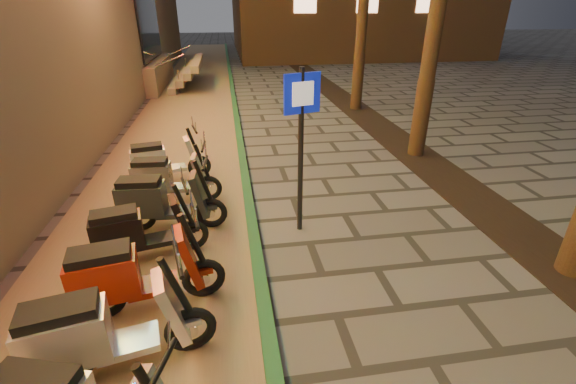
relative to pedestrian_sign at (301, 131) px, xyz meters
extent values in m
cube|color=#8C7251|center=(-2.52, 6.20, -1.75)|extent=(3.40, 60.00, 0.01)
cube|color=#215A2E|center=(-0.82, 6.20, -1.71)|extent=(0.18, 60.00, 0.10)
cube|color=black|center=(3.68, 1.20, -1.75)|extent=(1.20, 40.00, 0.02)
cube|color=black|center=(-4.37, 14.20, 1.04)|extent=(0.08, 5.00, 3.00)
cube|color=gray|center=(-6.42, 14.20, -1.16)|extent=(5.00, 6.00, 1.20)
cube|color=gray|center=(-3.42, 14.20, -1.61)|extent=(0.35, 5.00, 0.30)
cube|color=gray|center=(-3.07, 14.20, -1.31)|extent=(0.35, 5.00, 0.30)
cube|color=gray|center=(-2.72, 14.20, -1.01)|extent=(0.35, 5.00, 0.30)
cube|color=gray|center=(-2.37, 14.20, -0.71)|extent=(0.35, 5.00, 0.30)
cylinder|color=silver|center=(-3.82, 12.20, -0.51)|extent=(2.09, 0.06, 0.81)
cylinder|color=silver|center=(-3.82, 16.20, -0.51)|extent=(2.09, 0.06, 0.81)
cylinder|color=#472D19|center=(3.68, 3.20, 1.09)|extent=(0.40, 0.40, 5.70)
cylinder|color=#472D19|center=(3.68, 8.20, 1.22)|extent=(0.40, 0.40, 5.95)
cylinder|color=black|center=(0.00, 0.01, -0.40)|extent=(0.09, 0.09, 2.72)
cube|color=#0E1CB6|center=(0.00, -0.01, 0.58)|extent=(0.58, 0.21, 0.60)
cube|color=white|center=(0.01, -0.03, 0.58)|extent=(0.34, 0.12, 0.35)
cube|color=black|center=(-2.75, -3.35, -0.88)|extent=(0.72, 0.51, 0.13)
cylinder|color=black|center=(-1.72, -3.65, -0.58)|extent=(0.22, 0.60, 0.05)
torus|color=black|center=(-2.89, -2.63, -1.47)|extent=(0.59, 0.23, 0.58)
cylinder|color=silver|center=(-2.89, -2.63, -1.47)|extent=(0.17, 0.14, 0.16)
torus|color=black|center=(-1.67, -2.37, -1.47)|extent=(0.59, 0.23, 0.58)
cylinder|color=silver|center=(-1.67, -2.37, -1.47)|extent=(0.17, 0.14, 0.16)
cube|color=silver|center=(-2.29, -2.50, -1.43)|extent=(0.67, 0.49, 0.09)
cube|color=silver|center=(-2.80, -2.61, -1.15)|extent=(0.85, 0.57, 0.55)
cube|color=black|center=(-2.80, -2.61, -0.83)|extent=(0.75, 0.49, 0.13)
cube|color=silver|center=(-1.82, -2.40, -1.09)|extent=(0.38, 0.49, 0.78)
cylinder|color=black|center=(-1.75, -2.39, -0.87)|extent=(0.31, 0.14, 0.82)
cylinder|color=black|center=(-1.69, -2.38, -0.52)|extent=(0.18, 0.64, 0.05)
cube|color=silver|center=(-1.67, -2.37, -1.34)|extent=(0.27, 0.20, 0.07)
torus|color=black|center=(-2.77, -1.70, -1.47)|extent=(0.58, 0.21, 0.57)
cylinder|color=silver|center=(-2.77, -1.70, -1.47)|extent=(0.17, 0.14, 0.15)
torus|color=black|center=(-1.56, -1.48, -1.47)|extent=(0.58, 0.21, 0.57)
cylinder|color=silver|center=(-1.56, -1.48, -1.47)|extent=(0.17, 0.14, 0.15)
cube|color=maroon|center=(-2.18, -1.59, -1.43)|extent=(0.66, 0.47, 0.09)
cube|color=maroon|center=(-2.68, -1.69, -1.16)|extent=(0.83, 0.55, 0.55)
cube|color=black|center=(-2.68, -1.69, -0.84)|extent=(0.73, 0.47, 0.13)
cube|color=maroon|center=(-1.71, -1.51, -1.10)|extent=(0.37, 0.48, 0.77)
cylinder|color=black|center=(-1.64, -1.50, -0.88)|extent=(0.31, 0.13, 0.81)
cylinder|color=black|center=(-1.59, -1.49, -0.53)|extent=(0.16, 0.63, 0.05)
cube|color=maroon|center=(-1.56, -1.48, -1.34)|extent=(0.26, 0.19, 0.07)
torus|color=black|center=(-2.88, -0.59, -1.50)|extent=(0.53, 0.21, 0.52)
cylinder|color=silver|center=(-2.88, -0.59, -1.50)|extent=(0.16, 0.13, 0.14)
torus|color=black|center=(-1.79, -0.35, -1.50)|extent=(0.53, 0.21, 0.52)
cylinder|color=silver|center=(-1.79, -0.35, -1.50)|extent=(0.16, 0.13, 0.14)
cube|color=black|center=(-2.34, -0.47, -1.46)|extent=(0.61, 0.45, 0.08)
cube|color=black|center=(-2.80, -0.58, -1.21)|extent=(0.76, 0.52, 0.50)
cube|color=black|center=(-2.80, -0.58, -0.92)|extent=(0.67, 0.45, 0.12)
cube|color=black|center=(-1.92, -0.38, -1.16)|extent=(0.35, 0.45, 0.70)
cylinder|color=black|center=(-1.85, -0.36, -0.96)|extent=(0.28, 0.13, 0.74)
cylinder|color=black|center=(-1.81, -0.35, -0.64)|extent=(0.17, 0.57, 0.04)
cube|color=black|center=(-1.79, -0.35, -1.38)|extent=(0.24, 0.18, 0.06)
torus|color=black|center=(-2.71, 0.39, -1.48)|extent=(0.57, 0.15, 0.56)
cylinder|color=silver|center=(-2.71, 0.39, -1.48)|extent=(0.16, 0.12, 0.15)
torus|color=black|center=(-1.51, 0.31, -1.48)|extent=(0.57, 0.15, 0.56)
cylinder|color=silver|center=(-1.51, 0.31, -1.48)|extent=(0.16, 0.12, 0.15)
cube|color=#25272A|center=(-2.12, 0.35, -1.44)|extent=(0.62, 0.41, 0.09)
cube|color=#25272A|center=(-2.62, 0.38, -1.17)|extent=(0.78, 0.46, 0.54)
cube|color=black|center=(-2.62, 0.38, -0.86)|extent=(0.69, 0.39, 0.13)
cube|color=#25272A|center=(-1.66, 0.32, -1.11)|extent=(0.32, 0.45, 0.76)
cylinder|color=black|center=(-1.58, 0.31, -0.90)|extent=(0.30, 0.10, 0.80)
cylinder|color=black|center=(-1.53, 0.31, -0.55)|extent=(0.09, 0.63, 0.05)
cube|color=#25272A|center=(-1.51, 0.31, -1.35)|extent=(0.25, 0.17, 0.06)
torus|color=black|center=(-2.70, 1.44, -1.50)|extent=(0.53, 0.13, 0.52)
cylinder|color=silver|center=(-2.70, 1.44, -1.50)|extent=(0.15, 0.11, 0.14)
torus|color=black|center=(-1.58, 1.37, -1.50)|extent=(0.53, 0.13, 0.52)
cylinder|color=silver|center=(-1.58, 1.37, -1.50)|extent=(0.15, 0.11, 0.14)
cube|color=#97989E|center=(-2.15, 1.40, -1.46)|extent=(0.57, 0.37, 0.08)
cube|color=#97989E|center=(-2.62, 1.43, -1.21)|extent=(0.72, 0.42, 0.50)
cube|color=black|center=(-2.62, 1.43, -0.91)|extent=(0.64, 0.36, 0.12)
cube|color=#97989E|center=(-1.72, 1.38, -1.15)|extent=(0.29, 0.42, 0.71)
cylinder|color=black|center=(-1.65, 1.38, -0.95)|extent=(0.28, 0.09, 0.75)
cylinder|color=black|center=(-1.60, 1.37, -0.63)|extent=(0.08, 0.59, 0.04)
cube|color=#97989E|center=(-1.58, 1.37, -1.38)|extent=(0.23, 0.15, 0.06)
torus|color=black|center=(-2.91, 2.33, -1.50)|extent=(0.53, 0.21, 0.52)
cylinder|color=silver|center=(-2.91, 2.33, -1.50)|extent=(0.16, 0.13, 0.14)
torus|color=black|center=(-1.81, 2.57, -1.50)|extent=(0.53, 0.21, 0.52)
cylinder|color=silver|center=(-1.81, 2.57, -1.50)|extent=(0.16, 0.13, 0.14)
cube|color=white|center=(-2.37, 2.44, -1.46)|extent=(0.61, 0.45, 0.08)
cube|color=white|center=(-2.83, 2.34, -1.21)|extent=(0.77, 0.52, 0.50)
cube|color=black|center=(-2.83, 2.34, -0.92)|extent=(0.67, 0.44, 0.12)
cube|color=white|center=(-1.95, 2.54, -1.16)|extent=(0.35, 0.45, 0.70)
cylinder|color=black|center=(-1.88, 2.55, -0.96)|extent=(0.28, 0.13, 0.74)
cylinder|color=black|center=(-1.83, 2.56, -0.64)|extent=(0.17, 0.58, 0.04)
cube|color=white|center=(-1.81, 2.57, -1.38)|extent=(0.24, 0.18, 0.06)
camera|label=1|loc=(-1.11, -5.65, 1.74)|focal=24.00mm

